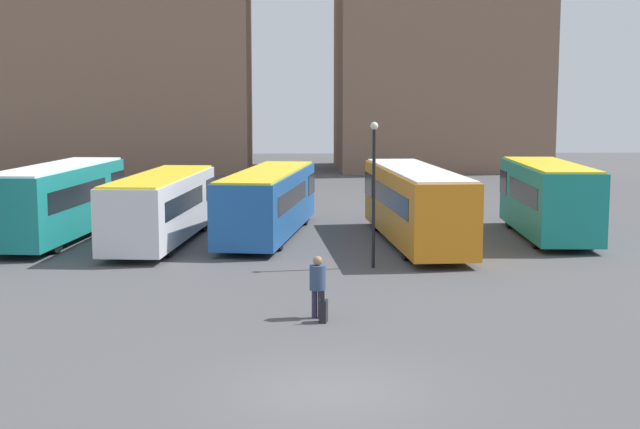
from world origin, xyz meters
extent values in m
plane|color=#4C4C4F|center=(0.00, 0.00, 0.00)|extent=(160.00, 160.00, 0.00)
cube|color=#19847F|center=(-10.60, 20.44, 1.72)|extent=(3.78, 10.98, 2.84)
cube|color=black|center=(-10.07, 24.82, 2.07)|extent=(2.78, 2.27, 1.08)
cube|color=black|center=(-10.71, 19.48, 2.07)|extent=(3.35, 7.14, 0.85)
cube|color=white|center=(-10.60, 20.44, 3.17)|extent=(3.55, 10.74, 0.08)
cylinder|color=black|center=(-10.20, 23.76, 0.54)|extent=(2.53, 1.36, 1.08)
cylinder|color=black|center=(-10.99, 17.13, 0.54)|extent=(2.53, 1.36, 1.08)
cube|color=silver|center=(-6.06, 19.43, 1.54)|extent=(3.61, 11.08, 2.53)
cube|color=black|center=(-5.58, 23.87, 1.86)|extent=(2.70, 2.26, 0.96)
cube|color=black|center=(-6.17, 18.46, 1.86)|extent=(3.22, 7.19, 0.76)
cube|color=yellow|center=(-6.06, 19.43, 2.85)|extent=(3.39, 10.84, 0.08)
cylinder|color=black|center=(-5.70, 22.79, 0.50)|extent=(2.45, 1.26, 1.01)
cylinder|color=black|center=(-6.42, 16.08, 0.50)|extent=(2.45, 1.26, 1.01)
cube|color=#1E56A3|center=(-1.59, 21.08, 1.55)|extent=(4.42, 12.09, 2.57)
cube|color=black|center=(-0.79, 25.87, 1.87)|extent=(2.87, 2.56, 0.98)
cube|color=black|center=(-1.77, 20.03, 1.87)|extent=(3.75, 7.89, 0.77)
cube|color=yellow|center=(-1.59, 21.08, 2.87)|extent=(4.19, 11.83, 0.08)
cylinder|color=black|center=(-0.99, 24.70, 0.48)|extent=(2.53, 1.34, 0.96)
cylinder|color=black|center=(-2.20, 17.46, 0.48)|extent=(2.53, 1.34, 0.96)
cube|color=orange|center=(4.55, 18.80, 1.68)|extent=(3.07, 12.30, 2.80)
cube|color=black|center=(4.30, 23.79, 2.03)|extent=(2.60, 2.36, 1.06)
cube|color=black|center=(4.61, 17.70, 2.03)|extent=(2.87, 7.92, 0.84)
cube|color=white|center=(4.55, 18.80, 3.13)|extent=(2.86, 12.05, 0.08)
cylinder|color=black|center=(4.36, 22.57, 0.52)|extent=(2.41, 1.15, 1.03)
cylinder|color=black|center=(4.74, 15.03, 0.52)|extent=(2.41, 1.15, 1.03)
cube|color=#19847F|center=(10.60, 20.15, 1.72)|extent=(3.16, 9.35, 2.91)
cube|color=black|center=(10.84, 23.92, 2.09)|extent=(2.70, 1.86, 1.11)
cube|color=black|center=(10.54, 19.33, 2.09)|extent=(2.97, 6.05, 0.87)
cube|color=yellow|center=(10.60, 20.15, 3.22)|extent=(2.94, 9.16, 0.08)
cylinder|color=black|center=(10.78, 23.00, 0.49)|extent=(2.52, 1.14, 0.98)
cylinder|color=black|center=(10.41, 17.31, 0.49)|extent=(2.52, 1.14, 0.98)
cylinder|color=#382D4C|center=(-0.09, 6.27, 0.40)|extent=(0.19, 0.19, 0.80)
cylinder|color=#382D4C|center=(0.08, 6.23, 0.40)|extent=(0.19, 0.19, 0.80)
cylinder|color=#334766|center=(0.00, 6.25, 1.14)|extent=(0.54, 0.54, 0.69)
sphere|color=#9E7051|center=(0.00, 6.25, 1.62)|extent=(0.26, 0.26, 0.26)
cube|color=black|center=(0.14, 5.75, 0.31)|extent=(0.27, 0.36, 0.62)
cube|color=black|center=(0.11, 5.64, 0.76)|extent=(0.11, 0.05, 0.28)
cylinder|color=black|center=(2.29, 13.59, 2.51)|extent=(0.12, 0.12, 5.01)
sphere|color=beige|center=(2.29, 13.59, 5.10)|extent=(0.28, 0.28, 0.28)
camera|label=1|loc=(-0.93, -17.93, 6.08)|focal=50.00mm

